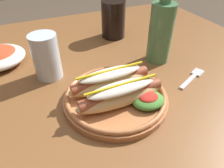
{
  "coord_description": "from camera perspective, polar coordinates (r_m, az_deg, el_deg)",
  "views": [
    {
      "loc": [
        -0.16,
        -0.45,
        1.08
      ],
      "look_at": [
        0.0,
        -0.08,
        0.77
      ],
      "focal_mm": 33.07,
      "sensor_mm": 36.0,
      "label": 1
    }
  ],
  "objects": [
    {
      "name": "water_cup",
      "position": [
        0.59,
        -17.71,
        7.18
      ],
      "size": [
        0.07,
        0.07,
        0.13
      ],
      "primitive_type": "cylinder",
      "color": "silver",
      "rests_on": "dining_table"
    },
    {
      "name": "hot_dog_plate",
      "position": [
        0.49,
        1.76,
        -2.36
      ],
      "size": [
        0.25,
        0.25,
        0.08
      ],
      "color": "#B77042",
      "rests_on": "dining_table"
    },
    {
      "name": "glass_bottle",
      "position": [
        0.64,
        13.36,
        14.12
      ],
      "size": [
        0.07,
        0.07,
        0.24
      ],
      "color": "#4C7F51",
      "rests_on": "dining_table"
    },
    {
      "name": "soda_cup",
      "position": [
        0.8,
        0.36,
        17.42
      ],
      "size": [
        0.09,
        0.09,
        0.13
      ],
      "primitive_type": "cylinder",
      "color": "black",
      "rests_on": "dining_table"
    },
    {
      "name": "dining_table",
      "position": [
        0.64,
        -3.19,
        -4.59
      ],
      "size": [
        1.24,
        1.08,
        0.74
      ],
      "color": "brown",
      "rests_on": "ground_plane"
    },
    {
      "name": "fork",
      "position": [
        0.63,
        21.47,
        1.81
      ],
      "size": [
        0.12,
        0.07,
        0.0
      ],
      "rotation": [
        0.0,
        0.0,
        0.42
      ],
      "color": "silver",
      "rests_on": "dining_table"
    }
  ]
}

